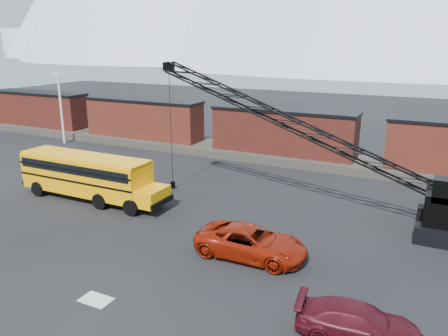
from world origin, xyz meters
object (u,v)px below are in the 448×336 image
object	(u,v)px
school_bus	(89,175)
red_pickup	(251,242)
crawler_crane	(321,138)
maroon_suv	(358,323)

from	to	relation	value
school_bus	red_pickup	bearing A→B (deg)	-11.91
crawler_crane	maroon_suv	bearing A→B (deg)	-68.26
red_pickup	maroon_suv	distance (m)	7.51
red_pickup	crawler_crane	distance (m)	8.75
school_bus	maroon_suv	distance (m)	21.06
maroon_suv	school_bus	bearing A→B (deg)	63.37
school_bus	red_pickup	world-z (taller)	school_bus
school_bus	red_pickup	distance (m)	13.93
red_pickup	crawler_crane	world-z (taller)	crawler_crane
crawler_crane	school_bus	bearing A→B (deg)	-162.80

